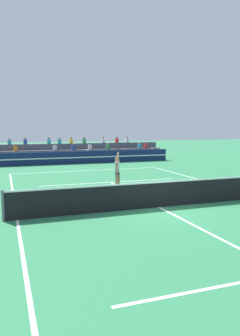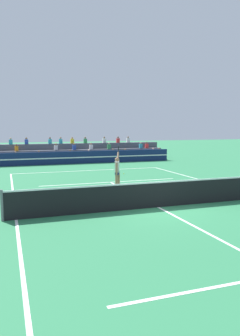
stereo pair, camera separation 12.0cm
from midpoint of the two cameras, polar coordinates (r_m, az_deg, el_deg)
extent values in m
plane|color=#2D7A4C|center=(13.46, 6.92, -6.81)|extent=(120.00, 120.00, 0.00)
cube|color=white|center=(24.53, -5.40, -0.44)|extent=(11.00, 0.10, 0.01)
cube|color=white|center=(12.15, -17.35, -8.60)|extent=(0.10, 23.80, 0.01)
cube|color=white|center=(19.31, -1.50, -2.48)|extent=(8.25, 0.10, 0.01)
cube|color=white|center=(13.46, 6.92, -6.79)|extent=(0.10, 12.85, 0.01)
cylinder|color=slate|center=(12.02, -19.61, -6.18)|extent=(0.10, 0.10, 1.10)
cube|color=black|center=(13.35, 6.95, -4.72)|extent=(11.90, 0.02, 1.00)
cube|color=white|center=(13.25, 6.98, -2.48)|extent=(11.90, 0.04, 0.06)
cube|color=navy|center=(29.22, -7.71, 1.82)|extent=(18.00, 0.24, 1.10)
cube|color=white|center=(29.09, -7.66, 1.80)|extent=(18.00, 0.02, 0.10)
cube|color=#4C515B|center=(30.49, -8.19, 1.52)|extent=(18.58, 0.95, 0.55)
cube|color=pink|center=(32.81, 5.92, 2.82)|extent=(0.32, 0.22, 0.44)
sphere|color=tan|center=(32.79, 5.93, 3.37)|extent=(0.18, 0.18, 0.18)
cube|color=#B2B2B7|center=(29.85, -13.82, 2.22)|extent=(0.32, 0.22, 0.44)
sphere|color=brown|center=(29.83, -13.84, 2.83)|extent=(0.18, 0.18, 0.18)
cube|color=yellow|center=(31.67, 1.05, 2.70)|extent=(0.32, 0.22, 0.44)
sphere|color=#9E7051|center=(31.65, 1.05, 3.27)|extent=(0.18, 0.18, 0.18)
cube|color=#338C4C|center=(29.73, -17.60, 2.07)|extent=(0.32, 0.22, 0.44)
sphere|color=#9E7051|center=(29.71, -17.63, 2.68)|extent=(0.18, 0.18, 0.18)
cube|color=silver|center=(30.60, -5.36, 2.51)|extent=(0.32, 0.22, 0.44)
sphere|color=beige|center=(30.58, -5.37, 3.11)|extent=(0.18, 0.18, 0.18)
cube|color=teal|center=(31.26, -1.12, 2.64)|extent=(0.32, 0.22, 0.44)
sphere|color=brown|center=(31.23, -1.13, 3.22)|extent=(0.18, 0.18, 0.18)
cube|color=#2D4CA5|center=(33.08, 6.90, 2.84)|extent=(0.32, 0.22, 0.44)
sphere|color=#9E7051|center=(33.06, 6.91, 3.39)|extent=(0.18, 0.18, 0.18)
cube|color=black|center=(30.24, -8.56, 2.41)|extent=(0.32, 0.22, 0.44)
sphere|color=brown|center=(30.21, -8.57, 3.01)|extent=(0.18, 0.18, 0.18)
cube|color=#4C515B|center=(31.40, -8.53, 2.18)|extent=(18.58, 0.95, 1.10)
cube|color=red|center=(33.51, 4.78, 3.86)|extent=(0.32, 0.22, 0.44)
sphere|color=brown|center=(33.50, 4.78, 4.41)|extent=(0.18, 0.18, 0.18)
cube|color=orange|center=(30.64, -17.47, 3.25)|extent=(0.32, 0.22, 0.44)
sphere|color=brown|center=(30.63, -17.49, 3.85)|extent=(0.18, 0.18, 0.18)
cube|color=#338C4C|center=(32.09, -1.82, 3.74)|extent=(0.32, 0.22, 0.44)
sphere|color=tan|center=(32.07, -1.82, 4.31)|extent=(0.18, 0.18, 0.18)
cube|color=#2D4CA5|center=(31.24, -7.87, 3.58)|extent=(0.32, 0.22, 0.44)
sphere|color=#9E7051|center=(31.22, -7.88, 4.17)|extent=(0.18, 0.18, 0.18)
cube|color=teal|center=(33.25, 3.73, 3.85)|extent=(0.32, 0.22, 0.44)
sphere|color=tan|center=(33.23, 3.73, 4.40)|extent=(0.18, 0.18, 0.18)
cube|color=silver|center=(31.60, -4.94, 3.66)|extent=(0.32, 0.22, 0.44)
sphere|color=brown|center=(31.58, -4.95, 4.24)|extent=(0.18, 0.18, 0.18)
cube|color=silver|center=(30.95, -10.99, 3.48)|extent=(0.32, 0.22, 0.44)
sphere|color=brown|center=(30.93, -11.01, 4.07)|extent=(0.18, 0.18, 0.18)
cube|color=#4C515B|center=(32.30, -8.85, 2.80)|extent=(18.58, 0.95, 1.65)
cube|color=#338C4C|center=(32.41, -5.96, 4.71)|extent=(0.32, 0.22, 0.44)
sphere|color=brown|center=(32.40, -5.97, 5.27)|extent=(0.18, 0.18, 0.18)
cube|color=silver|center=(33.73, 1.52, 4.84)|extent=(0.32, 0.22, 0.44)
sphere|color=brown|center=(33.72, 1.52, 5.38)|extent=(0.18, 0.18, 0.18)
cube|color=teal|center=(31.55, -18.40, 4.32)|extent=(0.32, 0.22, 0.44)
sphere|color=tan|center=(31.54, -18.42, 4.90)|extent=(0.18, 0.18, 0.18)
cube|color=teal|center=(31.80, -11.98, 4.55)|extent=(0.32, 0.22, 0.44)
sphere|color=brown|center=(31.79, -12.00, 5.12)|extent=(0.18, 0.18, 0.18)
cube|color=red|center=(33.36, -0.25, 4.82)|extent=(0.32, 0.22, 0.44)
sphere|color=brown|center=(33.34, -0.25, 5.37)|extent=(0.18, 0.18, 0.18)
cube|color=#2D4CA5|center=(31.60, -15.88, 4.41)|extent=(0.32, 0.22, 0.44)
sphere|color=brown|center=(31.59, -15.90, 4.99)|extent=(0.18, 0.18, 0.18)
cube|color=yellow|center=(32.14, -8.21, 4.65)|extent=(0.32, 0.22, 0.44)
sphere|color=#9E7051|center=(32.13, -8.22, 5.22)|extent=(0.18, 0.18, 0.18)
cube|color=teal|center=(31.95, -10.19, 4.60)|extent=(0.32, 0.22, 0.44)
sphere|color=#9E7051|center=(31.93, -10.21, 5.17)|extent=(0.18, 0.18, 0.18)
cube|color=silver|center=(32.91, -2.66, 4.78)|extent=(0.32, 0.22, 0.44)
sphere|color=brown|center=(32.90, -2.66, 5.33)|extent=(0.18, 0.18, 0.18)
cylinder|color=#9E7051|center=(16.61, -0.40, -2.49)|extent=(0.14, 0.14, 0.90)
cylinder|color=#9E7051|center=(16.82, -0.06, -2.37)|extent=(0.14, 0.14, 0.90)
cube|color=navy|center=(16.64, -0.30, -0.77)|extent=(0.31, 0.37, 0.20)
cube|color=silver|center=(16.60, -0.30, 0.25)|extent=(0.33, 0.41, 0.56)
sphere|color=#9E7051|center=(16.56, -0.30, 1.49)|extent=(0.22, 0.22, 0.22)
cube|color=white|center=(16.69, -0.54, -3.86)|extent=(0.29, 0.22, 0.09)
cube|color=white|center=(16.90, -0.19, -3.73)|extent=(0.29, 0.22, 0.09)
cylinder|color=#9E7051|center=(16.37, -0.38, -0.06)|extent=(0.09, 0.09, 0.56)
cylinder|color=#9E7051|center=(16.96, -0.17, 1.92)|extent=(0.27, 0.46, 0.51)
cylinder|color=black|center=(17.20, -0.09, 3.00)|extent=(0.10, 0.17, 0.19)
torus|color=black|center=(17.31, -0.06, 3.48)|extent=(0.20, 0.41, 0.43)
sphere|color=#C6DB33|center=(22.58, 0.82, -0.99)|extent=(0.07, 0.07, 0.07)
camera|label=1|loc=(0.06, -89.80, 0.03)|focal=35.00mm
camera|label=2|loc=(0.06, 90.20, -0.03)|focal=35.00mm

